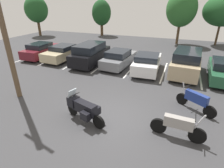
{
  "coord_description": "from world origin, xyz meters",
  "views": [
    {
      "loc": [
        2.73,
        -6.85,
        5.15
      ],
      "look_at": [
        -0.52,
        1.53,
        1.0
      ],
      "focal_mm": 28.92,
      "sensor_mm": 36.0,
      "label": 1
    }
  ],
  "objects_px": {
    "car_black": "(90,54)",
    "motorcycle_third": "(178,126)",
    "car_tan": "(187,63)",
    "motorcycle_second": "(196,100)",
    "motorcycle_touring": "(83,108)",
    "car_maroon": "(42,50)",
    "car_white": "(147,63)",
    "car_champagne": "(64,52)",
    "car_grey": "(119,58)"
  },
  "relations": [
    {
      "from": "car_black",
      "to": "car_white",
      "type": "bearing_deg",
      "value": -1.27
    },
    {
      "from": "car_champagne",
      "to": "car_white",
      "type": "distance_m",
      "value": 8.1
    },
    {
      "from": "motorcycle_touring",
      "to": "car_tan",
      "type": "xyz_separation_m",
      "value": [
        4.34,
        8.06,
        0.26
      ]
    },
    {
      "from": "car_maroon",
      "to": "car_black",
      "type": "bearing_deg",
      "value": -1.53
    },
    {
      "from": "motorcycle_touring",
      "to": "motorcycle_second",
      "type": "height_order",
      "value": "motorcycle_touring"
    },
    {
      "from": "car_black",
      "to": "car_white",
      "type": "relative_size",
      "value": 1.07
    },
    {
      "from": "motorcycle_touring",
      "to": "car_champagne",
      "type": "distance_m",
      "value": 10.41
    },
    {
      "from": "car_grey",
      "to": "car_white",
      "type": "bearing_deg",
      "value": -9.53
    },
    {
      "from": "car_maroon",
      "to": "car_champagne",
      "type": "height_order",
      "value": "car_maroon"
    },
    {
      "from": "motorcycle_second",
      "to": "car_black",
      "type": "xyz_separation_m",
      "value": [
        -8.46,
        4.87,
        0.33
      ]
    },
    {
      "from": "car_grey",
      "to": "car_tan",
      "type": "height_order",
      "value": "car_tan"
    },
    {
      "from": "car_white",
      "to": "car_tan",
      "type": "bearing_deg",
      "value": 9.87
    },
    {
      "from": "motorcycle_touring",
      "to": "car_white",
      "type": "bearing_deg",
      "value": 79.03
    },
    {
      "from": "car_tan",
      "to": "motorcycle_second",
      "type": "bearing_deg",
      "value": -84.17
    },
    {
      "from": "car_white",
      "to": "car_tan",
      "type": "distance_m",
      "value": 2.92
    },
    {
      "from": "motorcycle_third",
      "to": "car_champagne",
      "type": "relative_size",
      "value": 0.47
    },
    {
      "from": "car_white",
      "to": "car_champagne",
      "type": "bearing_deg",
      "value": 176.66
    },
    {
      "from": "motorcycle_third",
      "to": "car_white",
      "type": "bearing_deg",
      "value": 110.47
    },
    {
      "from": "car_grey",
      "to": "car_white",
      "type": "distance_m",
      "value": 2.53
    },
    {
      "from": "motorcycle_second",
      "to": "car_maroon",
      "type": "distance_m",
      "value": 14.85
    },
    {
      "from": "car_champagne",
      "to": "car_maroon",
      "type": "bearing_deg",
      "value": -175.11
    },
    {
      "from": "car_black",
      "to": "motorcycle_second",
      "type": "bearing_deg",
      "value": -29.94
    },
    {
      "from": "car_tan",
      "to": "car_black",
      "type": "bearing_deg",
      "value": -177.2
    },
    {
      "from": "car_black",
      "to": "car_tan",
      "type": "xyz_separation_m",
      "value": [
        7.93,
        0.39,
        0.02
      ]
    },
    {
      "from": "motorcycle_touring",
      "to": "car_grey",
      "type": "distance_m",
      "value": 8.04
    },
    {
      "from": "motorcycle_third",
      "to": "car_tan",
      "type": "bearing_deg",
      "value": 88.69
    },
    {
      "from": "car_maroon",
      "to": "car_grey",
      "type": "relative_size",
      "value": 0.98
    },
    {
      "from": "motorcycle_second",
      "to": "car_champagne",
      "type": "height_order",
      "value": "car_champagne"
    },
    {
      "from": "motorcycle_third",
      "to": "car_champagne",
      "type": "bearing_deg",
      "value": 144.5
    },
    {
      "from": "car_black",
      "to": "motorcycle_third",
      "type": "bearing_deg",
      "value": -43.41
    },
    {
      "from": "motorcycle_touring",
      "to": "motorcycle_third",
      "type": "distance_m",
      "value": 4.17
    },
    {
      "from": "car_champagne",
      "to": "car_black",
      "type": "xyz_separation_m",
      "value": [
        3.03,
        -0.36,
        0.23
      ]
    },
    {
      "from": "motorcycle_third",
      "to": "car_champagne",
      "type": "height_order",
      "value": "car_champagne"
    },
    {
      "from": "motorcycle_third",
      "to": "car_maroon",
      "type": "xyz_separation_m",
      "value": [
        -13.26,
        7.48,
        0.12
      ]
    },
    {
      "from": "motorcycle_second",
      "to": "car_grey",
      "type": "distance_m",
      "value": 7.85
    },
    {
      "from": "car_grey",
      "to": "car_maroon",
      "type": "bearing_deg",
      "value": -178.87
    },
    {
      "from": "motorcycle_touring",
      "to": "motorcycle_second",
      "type": "xyz_separation_m",
      "value": [
        4.87,
        2.79,
        -0.08
      ]
    },
    {
      "from": "car_champagne",
      "to": "car_grey",
      "type": "distance_m",
      "value": 5.6
    },
    {
      "from": "car_black",
      "to": "car_white",
      "type": "distance_m",
      "value": 5.06
    },
    {
      "from": "motorcycle_touring",
      "to": "car_tan",
      "type": "distance_m",
      "value": 9.15
    },
    {
      "from": "motorcycle_second",
      "to": "car_grey",
      "type": "xyz_separation_m",
      "value": [
        -5.9,
        5.18,
        0.1
      ]
    },
    {
      "from": "motorcycle_second",
      "to": "car_grey",
      "type": "relative_size",
      "value": 0.43
    },
    {
      "from": "car_grey",
      "to": "car_white",
      "type": "height_order",
      "value": "car_white"
    },
    {
      "from": "car_black",
      "to": "car_grey",
      "type": "height_order",
      "value": "car_black"
    },
    {
      "from": "car_maroon",
      "to": "car_tan",
      "type": "distance_m",
      "value": 13.44
    },
    {
      "from": "motorcycle_touring",
      "to": "car_black",
      "type": "xyz_separation_m",
      "value": [
        -3.59,
        7.67,
        0.25
      ]
    },
    {
      "from": "motorcycle_touring",
      "to": "car_maroon",
      "type": "relative_size",
      "value": 0.53
    },
    {
      "from": "car_maroon",
      "to": "car_grey",
      "type": "distance_m",
      "value": 8.08
    },
    {
      "from": "motorcycle_touring",
      "to": "motorcycle_second",
      "type": "distance_m",
      "value": 5.62
    },
    {
      "from": "motorcycle_third",
      "to": "motorcycle_touring",
      "type": "bearing_deg",
      "value": -175.38
    }
  ]
}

